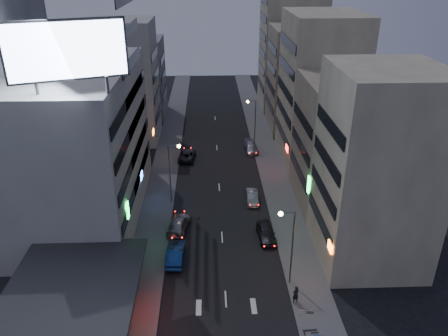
{
  "coord_description": "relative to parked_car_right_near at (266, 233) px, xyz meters",
  "views": [
    {
      "loc": [
        -1.34,
        -27.22,
        28.55
      ],
      "look_at": [
        0.37,
        18.16,
        6.72
      ],
      "focal_mm": 35.0,
      "sensor_mm": 36.0,
      "label": 1
    }
  ],
  "objects": [
    {
      "name": "street_lamp_left",
      "position": [
        -10.86,
        8.4,
        4.59
      ],
      "size": [
        1.6,
        0.44,
        8.02
      ],
      "color": "#595B60",
      "rests_on": "sidewalk_left"
    },
    {
      "name": "sidewalk_right",
      "position": [
        3.05,
        16.4,
        -0.71
      ],
      "size": [
        4.0,
        120.0,
        0.12
      ],
      "primitive_type": "cube",
      "color": "#4C4C4F",
      "rests_on": "ground"
    },
    {
      "name": "parked_car_right_mid",
      "position": [
        -0.76,
        8.32,
        -0.1
      ],
      "size": [
        1.51,
        4.09,
        1.34
      ],
      "primitive_type": "imported",
      "rotation": [
        0.0,
        0.0,
        -0.02
      ],
      "color": "#ACADB4",
      "rests_on": "ground"
    },
    {
      "name": "parked_car_right_near",
      "position": [
        0.0,
        0.0,
        0.0
      ],
      "size": [
        2.12,
        4.64,
        1.54
      ],
      "primitive_type": "imported",
      "rotation": [
        0.0,
        0.0,
        0.07
      ],
      "color": "#2A292F",
      "rests_on": "ground"
    },
    {
      "name": "street_lamp_right_far",
      "position": [
        0.95,
        26.4,
        4.59
      ],
      "size": [
        1.6,
        0.44,
        8.02
      ],
      "color": "#595B60",
      "rests_on": "sidewalk_right"
    },
    {
      "name": "far_right_a",
      "position": [
        10.55,
        36.4,
        8.23
      ],
      "size": [
        11.0,
        12.0,
        18.0
      ],
      "primitive_type": "cube",
      "color": "tan",
      "rests_on": "ground"
    },
    {
      "name": "billboard",
      "position": [
        -17.94,
        -3.63,
        20.89
      ],
      "size": [
        9.52,
        3.75,
        6.2
      ],
      "rotation": [
        0.0,
        0.0,
        0.35
      ],
      "color": "#595B60",
      "rests_on": "white_building"
    },
    {
      "name": "shophouse_near",
      "position": [
        10.05,
        -3.1,
        9.23
      ],
      "size": [
        10.0,
        11.0,
        20.0
      ],
      "primitive_type": "cube",
      "color": "beige",
      "rests_on": "ground"
    },
    {
      "name": "road_car_silver",
      "position": [
        -9.95,
        2.12,
        -0.01
      ],
      "size": [
        3.01,
        5.56,
        1.53
      ],
      "primitive_type": "imported",
      "rotation": [
        0.0,
        0.0,
        2.97
      ],
      "color": "gray",
      "rests_on": "ground"
    },
    {
      "name": "sidewalk_left",
      "position": [
        -12.95,
        16.4,
        -0.71
      ],
      "size": [
        4.0,
        120.0,
        0.12
      ],
      "primitive_type": "cube",
      "color": "#4C4C4F",
      "rests_on": "ground"
    },
    {
      "name": "parked_car_left",
      "position": [
        -9.76,
        22.06,
        -0.07
      ],
      "size": [
        2.82,
        5.28,
        1.41
      ],
      "primitive_type": "imported",
      "rotation": [
        0.0,
        0.0,
        3.05
      ],
      "color": "#2C2B30",
      "rests_on": "ground"
    },
    {
      "name": "street_lamp_right_near",
      "position": [
        0.95,
        -7.6,
        4.59
      ],
      "size": [
        1.6,
        0.44,
        8.02
      ],
      "color": "#595B60",
      "rests_on": "sidewalk_right"
    },
    {
      "name": "shophouse_far",
      "position": [
        10.05,
        21.4,
        10.23
      ],
      "size": [
        10.0,
        14.0,
        22.0
      ],
      "primitive_type": "cube",
      "color": "beige",
      "rests_on": "ground"
    },
    {
      "name": "road_car_blue",
      "position": [
        -9.95,
        -3.57,
        0.04
      ],
      "size": [
        1.89,
        4.97,
        1.62
      ],
      "primitive_type": "imported",
      "rotation": [
        0.0,
        0.0,
        3.1
      ],
      "color": "navy",
      "rests_on": "ground"
    },
    {
      "name": "scooter_blue",
      "position": [
        3.23,
        -14.46,
        -0.16
      ],
      "size": [
        0.97,
        1.7,
        0.98
      ],
      "primitive_type": null,
      "rotation": [
        0.0,
        0.0,
        1.28
      ],
      "color": "navy",
      "rests_on": "sidewalk_right"
    },
    {
      "name": "food_court",
      "position": [
        -18.85,
        -11.6,
        1.21
      ],
      "size": [
        11.0,
        13.0,
        3.88
      ],
      "color": "beige",
      "rests_on": "ground"
    },
    {
      "name": "far_right_b",
      "position": [
        11.05,
        50.4,
        11.23
      ],
      "size": [
        12.0,
        12.0,
        24.0
      ],
      "primitive_type": "cube",
      "color": "beige",
      "rests_on": "ground"
    },
    {
      "name": "far_left_b",
      "position": [
        -20.95,
        44.4,
        6.73
      ],
      "size": [
        12.0,
        10.0,
        15.0
      ],
      "primitive_type": "cube",
      "color": "gray",
      "rests_on": "ground"
    },
    {
      "name": "shophouse_mid",
      "position": [
        10.55,
        8.4,
        7.23
      ],
      "size": [
        11.0,
        12.0,
        16.0
      ],
      "primitive_type": "cube",
      "color": "tan",
      "rests_on": "ground"
    },
    {
      "name": "white_building",
      "position": [
        -21.95,
        6.4,
        8.23
      ],
      "size": [
        14.0,
        24.0,
        18.0
      ],
      "primitive_type": "cube",
      "color": "#AEAEA9",
      "rests_on": "ground"
    },
    {
      "name": "parked_car_right_far",
      "position": [
        0.65,
        24.58,
        -0.07
      ],
      "size": [
        2.23,
        4.94,
        1.4
      ],
      "primitive_type": "imported",
      "rotation": [
        0.0,
        0.0,
        0.05
      ],
      "color": "#9FA1A7",
      "rests_on": "ground"
    },
    {
      "name": "scooter_black_b",
      "position": [
        2.65,
        -13.63,
        -0.09
      ],
      "size": [
        0.7,
        1.87,
        1.12
      ],
      "primitive_type": null,
      "rotation": [
        0.0,
        0.0,
        1.62
      ],
      "color": "black",
      "rests_on": "sidewalk_right"
    },
    {
      "name": "ground",
      "position": [
        -4.95,
        -13.6,
        -0.77
      ],
      "size": [
        180.0,
        180.0,
        0.0
      ],
      "primitive_type": "plane",
      "color": "black",
      "rests_on": "ground"
    },
    {
      "name": "scooter_silver_b",
      "position": [
        2.78,
        -11.41,
        -0.11
      ],
      "size": [
        0.71,
        1.82,
        1.09
      ],
      "primitive_type": null,
      "rotation": [
        0.0,
        0.0,
        1.51
      ],
      "color": "#97999E",
      "rests_on": "sidewalk_right"
    },
    {
      "name": "person",
      "position": [
        1.38,
        -10.34,
        0.24
      ],
      "size": [
        0.77,
        0.65,
        1.78
      ],
      "primitive_type": "imported",
      "rotation": [
        0.0,
        0.0,
        3.56
      ],
      "color": "black",
      "rests_on": "sidewalk_right"
    },
    {
      "name": "far_left_a",
      "position": [
        -20.45,
        31.4,
        9.23
      ],
      "size": [
        11.0,
        10.0,
        20.0
      ],
      "primitive_type": "cube",
      "color": "#AEAEA9",
      "rests_on": "ground"
    }
  ]
}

